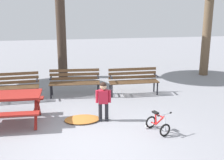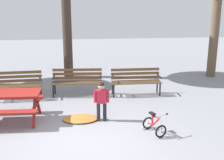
# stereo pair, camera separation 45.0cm
# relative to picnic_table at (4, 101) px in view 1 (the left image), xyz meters

# --- Properties ---
(ground) EXTENTS (36.00, 36.00, 0.00)m
(ground) POSITION_rel_picnic_table_xyz_m (1.92, -1.41, -0.59)
(ground) COLOR gray
(picnic_table) EXTENTS (1.84, 1.40, 0.79)m
(picnic_table) POSITION_rel_picnic_table_xyz_m (0.00, 0.00, 0.00)
(picnic_table) COLOR maroon
(picnic_table) RESTS_ON ground
(park_bench_far_left) EXTENTS (1.62, 0.53, 0.85)m
(park_bench_far_left) POSITION_rel_picnic_table_xyz_m (-0.09, 1.81, -0.08)
(park_bench_far_left) COLOR brown
(park_bench_far_left) RESTS_ON ground
(park_bench_left) EXTENTS (1.63, 0.56, 0.85)m
(park_bench_left) POSITION_rel_picnic_table_xyz_m (1.82, 1.98, -0.08)
(park_bench_left) COLOR brown
(park_bench_left) RESTS_ON ground
(park_bench_right) EXTENTS (1.60, 0.47, 0.85)m
(park_bench_right) POSITION_rel_picnic_table_xyz_m (3.71, 1.81, -0.08)
(park_bench_right) COLOR brown
(park_bench_right) RESTS_ON ground
(child_standing) EXTENTS (0.39, 0.19, 1.02)m
(child_standing) POSITION_rel_picnic_table_xyz_m (2.44, -0.22, 0.00)
(child_standing) COLOR black
(child_standing) RESTS_ON ground
(kids_bicycle) EXTENTS (0.51, 0.63, 0.54)m
(kids_bicycle) POSITION_rel_picnic_table_xyz_m (3.58, -1.10, -0.39)
(kids_bicycle) COLOR black
(kids_bicycle) RESTS_ON ground
(leaf_pile) EXTENTS (0.92, 0.64, 0.07)m
(leaf_pile) POSITION_rel_picnic_table_xyz_m (1.90, -0.13, -0.56)
(leaf_pile) COLOR #B26B2D
(leaf_pile) RESTS_ON ground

